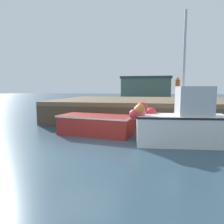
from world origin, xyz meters
TOP-DOWN VIEW (x-y plane):
  - ground at (0.00, 0.00)m, footprint 120.00×160.00m
  - pier at (2.10, 7.94)m, footprint 13.27×8.69m
  - fishing_boat_near_left at (-0.26, 2.42)m, footprint 3.86×2.18m
  - fishing_boat_near_right at (3.63, 1.26)m, footprint 3.96×1.79m
  - rowboat at (5.77, 2.92)m, footprint 2.05×0.91m
  - dockworker at (4.30, 9.03)m, footprint 0.34×0.34m
  - warehouse at (0.96, 38.84)m, footprint 10.81×4.81m

SIDE VIEW (x-z plane):
  - ground at x=0.00m, z-range -0.10..0.00m
  - rowboat at x=5.77m, z-range -0.02..0.31m
  - fishing_boat_near_left at x=-0.26m, z-range 0.03..0.99m
  - fishing_boat_near_right at x=3.63m, z-range -1.72..3.53m
  - pier at x=2.10m, z-range 0.50..1.96m
  - dockworker at x=4.30m, z-range 1.47..3.16m
  - warehouse at x=0.96m, z-range 0.02..4.86m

